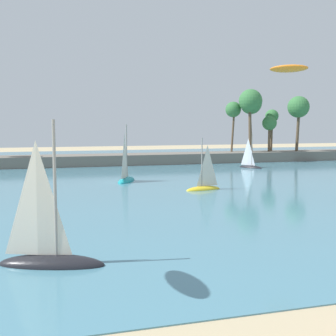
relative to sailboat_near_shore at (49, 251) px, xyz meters
name	(u,v)px	position (x,y,z in m)	size (l,w,h in m)	color
sea	(89,172)	(6.31, 42.20, -0.73)	(220.00, 100.42, 0.06)	teal
palm_headland	(93,145)	(8.21, 52.33, 2.66)	(114.53, 6.40, 13.20)	slate
sailboat_near_shore	(49,251)	(0.00, 0.00, 0.00)	(5.60, 3.27, 7.78)	black
sailboat_mid_bay	(250,164)	(31.51, 41.18, -0.18)	(3.22, 4.00, 5.81)	black
sailboat_toward_headland	(204,185)	(16.31, 21.43, -0.17)	(4.25, 1.98, 5.93)	yellow
sailboat_far_left	(126,176)	(9.58, 30.39, -0.03)	(3.60, 5.27, 7.41)	teal
kite_aloft_high_over_bay	(289,69)	(23.50, 17.15, 11.71)	(3.75, 1.27, 0.52)	orange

